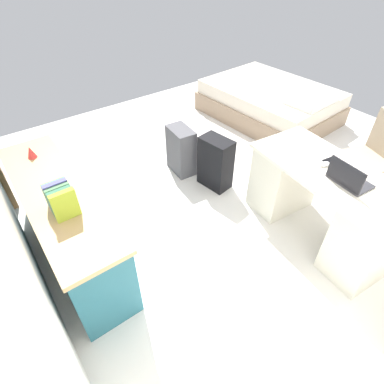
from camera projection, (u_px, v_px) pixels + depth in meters
name	position (u px, v px, depth m)	size (l,w,h in m)	color
ground_plane	(242.00, 183.00, 3.68)	(5.67, 5.67, 0.00)	silver
desk	(323.00, 203.00, 2.84)	(1.50, 0.80, 0.74)	silver
office_chair	(369.00, 164.00, 3.25)	(0.58, 0.58, 0.94)	black
credenza	(66.00, 224.00, 2.67)	(1.80, 0.48, 0.74)	#235B6B
bed	(270.00, 102.00, 4.80)	(1.98, 1.51, 0.58)	gray
suitcase_black	(215.00, 163.00, 3.47)	(0.36, 0.22, 0.60)	black
suitcase_spare_grey	(181.00, 151.00, 3.69)	(0.36, 0.22, 0.57)	#4C4C51
laptop	(348.00, 179.00, 2.46)	(0.33, 0.25, 0.21)	#333338
computer_mouse	(325.00, 164.00, 2.67)	(0.06, 0.10, 0.03)	white
cell_phone_by_mouse	(330.00, 160.00, 2.73)	(0.07, 0.14, 0.01)	black
book_row	(61.00, 199.00, 2.20)	(0.24, 0.17, 0.23)	#96B02C
figurine_small	(31.00, 152.00, 2.74)	(0.08, 0.08, 0.11)	red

